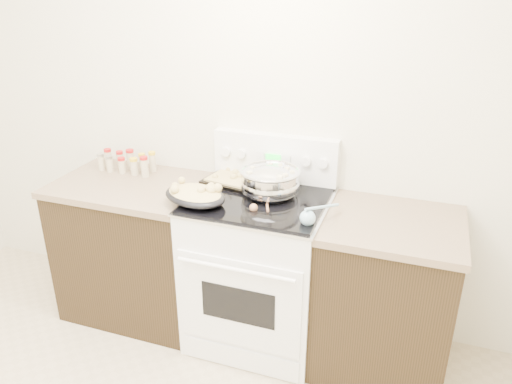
% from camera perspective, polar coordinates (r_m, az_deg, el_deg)
% --- Properties ---
extents(counter_left, '(0.93, 0.67, 0.92)m').
position_cam_1_polar(counter_left, '(3.34, -13.27, -6.16)').
color(counter_left, black).
rests_on(counter_left, ground).
extents(counter_right, '(0.73, 0.67, 0.92)m').
position_cam_1_polar(counter_right, '(2.90, 14.40, -11.27)').
color(counter_right, black).
rests_on(counter_right, ground).
extents(kitchen_range, '(0.78, 0.73, 1.22)m').
position_cam_1_polar(kitchen_range, '(3.00, 0.35, -8.55)').
color(kitchen_range, white).
rests_on(kitchen_range, ground).
extents(mixing_bowl, '(0.43, 0.43, 0.20)m').
position_cam_1_polar(mixing_bowl, '(2.78, 1.62, 1.11)').
color(mixing_bowl, silver).
rests_on(mixing_bowl, kitchen_range).
extents(roasting_pan, '(0.43, 0.36, 0.11)m').
position_cam_1_polar(roasting_pan, '(2.72, -6.95, -0.29)').
color(roasting_pan, black).
rests_on(roasting_pan, kitchen_range).
extents(baking_sheet, '(0.47, 0.37, 0.06)m').
position_cam_1_polar(baking_sheet, '(2.97, -1.54, 1.39)').
color(baking_sheet, black).
rests_on(baking_sheet, kitchen_range).
extents(wooden_spoon, '(0.11, 0.24, 0.04)m').
position_cam_1_polar(wooden_spoon, '(2.66, 0.26, -1.57)').
color(wooden_spoon, '#A9734D').
rests_on(wooden_spoon, kitchen_range).
extents(blue_ladle, '(0.16, 0.25, 0.10)m').
position_cam_1_polar(blue_ladle, '(2.51, 6.11, -2.83)').
color(blue_ladle, '#8AB4CE').
rests_on(blue_ladle, kitchen_range).
extents(spice_jars, '(0.38, 0.15, 0.13)m').
position_cam_1_polar(spice_jars, '(3.31, -14.49, 3.32)').
color(spice_jars, '#BFB28C').
rests_on(spice_jars, counter_left).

